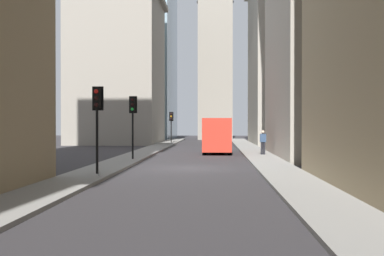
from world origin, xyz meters
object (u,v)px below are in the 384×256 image
Objects in this scene: traffic_light_foreground at (97,109)px; traffic_light_midblock at (133,113)px; sedan_navy at (217,140)px; discarded_bottle at (99,174)px; pedestrian at (263,141)px; traffic_light_far_junction at (171,120)px; delivery_truck at (217,135)px.

traffic_light_foreground is 0.98× the size of traffic_light_midblock.
discarded_bottle is at bearing 170.46° from sedan_navy.
pedestrian is 6.58× the size of discarded_bottle.
traffic_light_midblock is at bearing -179.89° from traffic_light_far_junction.
traffic_light_midblock is at bearing 165.47° from sedan_navy.
traffic_light_far_junction reaches higher than discarded_bottle.
sedan_navy is 15.93× the size of discarded_bottle.
traffic_light_foreground reaches higher than pedestrian.
discarded_bottle is (-30.60, 5.14, -0.42)m from sedan_navy.
traffic_light_midblock reaches higher than sedan_navy.
delivery_truck is 12.71m from sedan_navy.
delivery_truck is 23.93× the size of discarded_bottle.
sedan_navy is 2.42× the size of pedestrian.
delivery_truck is 1.50× the size of sedan_navy.
traffic_light_far_junction is at bearing 0.56° from discarded_bottle.
traffic_light_midblock is at bearing 118.02° from pedestrian.
traffic_light_foreground is 8.66m from traffic_light_midblock.
traffic_light_foreground is (-16.95, 5.47, 1.60)m from delivery_truck.
delivery_truck is 10.05m from traffic_light_midblock.
traffic_light_foreground is 14.72× the size of discarded_bottle.
pedestrian is (-3.59, -3.40, -0.35)m from delivery_truck.
delivery_truck is 1.62× the size of traffic_light_foreground.
traffic_light_foreground is at bearing 179.76° from traffic_light_midblock.
sedan_navy is at bearing -9.54° from discarded_bottle.
sedan_navy is 30.24m from traffic_light_foreground.
delivery_truck is 17.89m from traffic_light_foreground.
sedan_navy is 1.08× the size of traffic_light_foreground.
sedan_navy is 31.03m from discarded_bottle.
discarded_bottle is at bearing 163.99° from delivery_truck.
sedan_navy is at bearing -14.53° from traffic_light_midblock.
traffic_light_far_junction reaches higher than delivery_truck.
delivery_truck is at bearing -16.01° from discarded_bottle.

